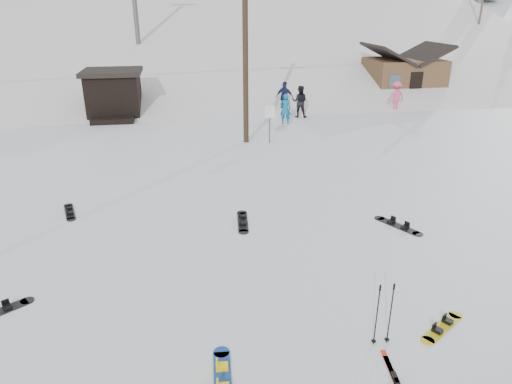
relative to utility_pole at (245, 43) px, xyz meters
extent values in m
plane|color=white|center=(-2.00, -14.00, -4.68)|extent=(200.00, 200.00, 0.00)
cube|color=white|center=(-2.00, 41.00, -16.68)|extent=(60.00, 85.24, 65.97)
cube|color=white|center=(36.00, 36.00, -15.68)|extent=(45.66, 93.98, 54.59)
cylinder|color=#3A2819|center=(0.00, 0.00, -0.18)|extent=(0.26, 0.26, 9.00)
cylinder|color=#595B60|center=(1.10, -0.40, -3.78)|extent=(0.07, 0.07, 1.80)
cube|color=white|center=(1.10, -0.44, -3.13)|extent=(0.50, 0.04, 0.60)
cube|color=black|center=(-7.00, 7.00, -3.43)|extent=(3.00, 3.00, 2.50)
cube|color=black|center=(-7.00, 7.00, -2.06)|extent=(3.40, 3.40, 0.25)
cube|color=black|center=(-7.00, 5.20, -4.53)|extent=(2.40, 1.20, 0.30)
cube|color=brown|center=(13.00, 10.00, -3.33)|extent=(5.00, 4.00, 2.70)
cube|color=black|center=(11.65, 10.00, -1.63)|extent=(2.69, 4.40, 1.43)
cube|color=black|center=(14.35, 10.00, -1.63)|extent=(2.69, 4.40, 1.43)
cube|color=black|center=(13.00, 7.98, -3.58)|extent=(0.90, 0.06, 1.90)
cube|color=#1944A4|center=(-2.66, -15.30, -4.67)|extent=(0.41, 1.41, 0.03)
cylinder|color=#1944A4|center=(-2.61, -14.60, -4.67)|extent=(0.32, 0.32, 0.03)
cube|color=yellow|center=(-2.64, -15.05, -4.61)|extent=(0.24, 0.19, 0.09)
cube|color=red|center=(0.42, -15.82, -4.67)|extent=(0.29, 1.52, 0.02)
cube|color=black|center=(0.42, -15.82, -4.63)|extent=(0.11, 0.28, 0.07)
cylinder|color=black|center=(0.42, -14.84, -4.01)|extent=(0.03, 0.03, 1.35)
cylinder|color=black|center=(0.42, -14.84, -4.61)|extent=(0.10, 0.10, 0.01)
cylinder|color=black|center=(0.42, -14.84, -3.35)|extent=(0.04, 0.04, 0.12)
cylinder|color=black|center=(0.70, -14.84, -4.01)|extent=(0.03, 0.03, 1.35)
cylinder|color=black|center=(0.70, -14.84, -4.61)|extent=(0.10, 0.10, 0.01)
cylinder|color=black|center=(0.70, -14.84, -3.35)|extent=(0.04, 0.04, 0.12)
cylinder|color=black|center=(-6.85, -12.20, -4.67)|extent=(0.30, 0.30, 0.03)
cube|color=black|center=(-7.19, -12.44, -4.61)|extent=(0.25, 0.27, 0.09)
cube|color=black|center=(-6.90, -7.29, -4.67)|extent=(0.60, 1.25, 0.02)
cylinder|color=black|center=(-7.07, -6.70, -4.67)|extent=(0.28, 0.28, 0.02)
cylinder|color=black|center=(-6.74, -7.87, -4.67)|extent=(0.28, 0.28, 0.02)
cube|color=black|center=(-6.96, -7.08, -4.62)|extent=(0.23, 0.20, 0.08)
cube|color=black|center=(-6.84, -7.50, -4.62)|extent=(0.23, 0.20, 0.08)
cube|color=black|center=(3.26, -10.00, -4.67)|extent=(0.95, 1.36, 0.03)
cylinder|color=black|center=(3.59, -10.60, -4.67)|extent=(0.32, 0.32, 0.03)
cylinder|color=black|center=(2.92, -9.40, -4.67)|extent=(0.32, 0.32, 0.03)
cube|color=black|center=(3.38, -10.22, -4.61)|extent=(0.28, 0.26, 0.09)
cube|color=black|center=(3.13, -9.78, -4.61)|extent=(0.28, 0.26, 0.09)
cube|color=yellow|center=(2.04, -14.62, -4.67)|extent=(1.17, 0.90, 0.02)
cylinder|color=yellow|center=(2.55, -14.29, -4.67)|extent=(0.28, 0.28, 0.02)
cylinder|color=yellow|center=(1.53, -14.96, -4.67)|extent=(0.28, 0.28, 0.02)
cube|color=black|center=(2.22, -14.50, -4.62)|extent=(0.23, 0.25, 0.08)
cube|color=black|center=(1.86, -14.74, -4.62)|extent=(0.23, 0.25, 0.08)
cube|color=black|center=(-1.41, -8.94, -4.67)|extent=(0.45, 1.39, 0.03)
cylinder|color=black|center=(-1.34, -8.26, -4.67)|extent=(0.31, 0.31, 0.03)
cylinder|color=black|center=(-1.48, -9.62, -4.67)|extent=(0.31, 0.31, 0.03)
cube|color=black|center=(-1.39, -8.70, -4.61)|extent=(0.24, 0.19, 0.09)
cube|color=black|center=(-1.43, -9.19, -4.61)|extent=(0.24, 0.19, 0.09)
imported|color=#0E658C|center=(2.71, 3.27, -3.82)|extent=(0.69, 0.51, 1.71)
imported|color=black|center=(3.95, 4.80, -3.74)|extent=(1.10, 0.98, 1.88)
imported|color=#E4507C|center=(10.44, 5.59, -3.76)|extent=(1.31, 0.95, 1.83)
imported|color=#1A1E43|center=(3.31, 6.10, -3.72)|extent=(1.22, 0.97, 1.93)
camera|label=1|loc=(-3.10, -21.65, 1.61)|focal=32.00mm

